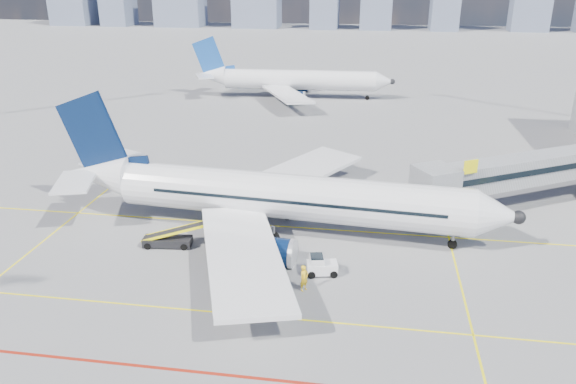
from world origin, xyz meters
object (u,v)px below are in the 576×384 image
baggage_tug (320,265)px  belt_loader (169,240)px  ramp_worker (304,278)px  main_aircraft (272,196)px  second_aircraft (291,80)px  cargo_dolly (242,282)px

baggage_tug → belt_loader: (-12.83, 2.72, -0.16)m
ramp_worker → main_aircraft: bearing=59.3°
second_aircraft → cargo_dolly: second_aircraft is taller
belt_loader → ramp_worker: 12.97m
main_aircraft → cargo_dolly: (-0.24, -10.69, -2.27)m
cargo_dolly → baggage_tug: bearing=41.3°
belt_loader → ramp_worker: bearing=-29.4°
cargo_dolly → belt_loader: 9.91m
second_aircraft → ramp_worker: (10.46, -63.77, -2.25)m
main_aircraft → second_aircraft: size_ratio=1.13×
main_aircraft → second_aircraft: main_aircraft is taller
main_aircraft → belt_loader: 9.41m
main_aircraft → second_aircraft: 54.62m
main_aircraft → ramp_worker: size_ratio=20.60×
second_aircraft → belt_loader: bearing=-93.8°
baggage_tug → ramp_worker: bearing=-122.2°
main_aircraft → belt_loader: (-7.89, -4.40, -2.62)m
baggage_tug → belt_loader: bearing=156.6°
ramp_worker → baggage_tug: bearing=15.5°
belt_loader → ramp_worker: belt_loader is taller
second_aircraft → baggage_tug: second_aircraft is taller
main_aircraft → ramp_worker: (4.02, -9.53, -2.24)m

